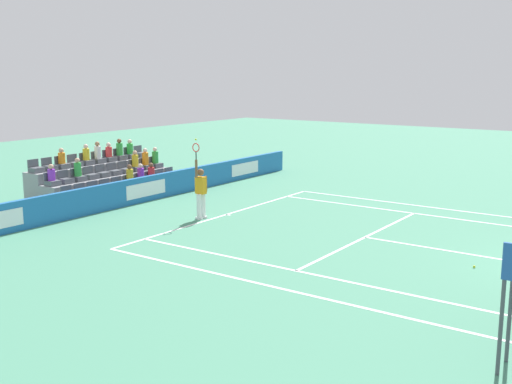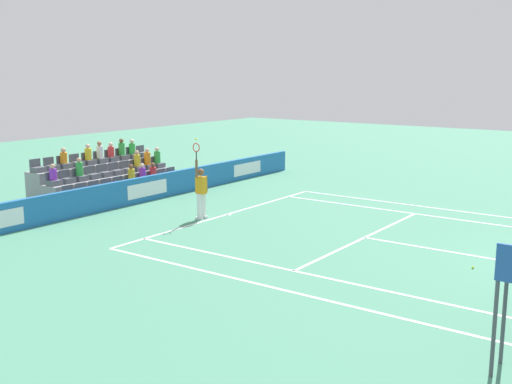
{
  "view_description": "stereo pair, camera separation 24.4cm",
  "coord_description": "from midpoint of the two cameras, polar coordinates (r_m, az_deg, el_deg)",
  "views": [
    {
      "loc": [
        17.48,
        1.71,
        5.09
      ],
      "look_at": [
        0.51,
        -10.22,
        1.1
      ],
      "focal_mm": 44.01,
      "sensor_mm": 36.0,
      "label": 1
    },
    {
      "loc": [
        17.34,
        1.91,
        5.09
      ],
      "look_at": [
        0.51,
        -10.22,
        1.1
      ],
      "focal_mm": 44.01,
      "sensor_mm": 36.0,
      "label": 2
    }
  ],
  "objects": [
    {
      "name": "line_singles_sideline_left",
      "position": [
        16.21,
        4.63,
        -7.44
      ],
      "size": [
        0.1,
        11.89,
        0.01
      ],
      "primitive_type": "cube",
      "color": "white",
      "rests_on": "ground"
    },
    {
      "name": "tennis_player",
      "position": [
        21.96,
        -5.36,
        0.08
      ],
      "size": [
        0.53,
        0.36,
        2.85
      ],
      "color": "white",
      "rests_on": "ground"
    },
    {
      "name": "line_service",
      "position": [
        19.91,
        9.54,
        -4.07
      ],
      "size": [
        8.23,
        0.1,
        0.01
      ],
      "primitive_type": "cube",
      "color": "white",
      "rests_on": "ground"
    },
    {
      "name": "line_baseline",
      "position": [
        22.73,
        -3.03,
        -2.06
      ],
      "size": [
        10.97,
        0.1,
        0.01
      ],
      "primitive_type": "cube",
      "color": "white",
      "rests_on": "ground"
    },
    {
      "name": "stadium_stand",
      "position": [
        27.01,
        -13.81,
        0.93
      ],
      "size": [
        6.2,
        2.85,
        2.19
      ],
      "color": "gray",
      "rests_on": "ground"
    },
    {
      "name": "line_doubles_sideline_right",
      "position": [
        24.7,
        16.03,
        -1.43
      ],
      "size": [
        0.1,
        11.89,
        0.01
      ],
      "primitive_type": "cube",
      "color": "white",
      "rests_on": "ground"
    },
    {
      "name": "line_centre_mark",
      "position": [
        22.67,
        -2.83,
        -2.09
      ],
      "size": [
        0.1,
        0.2,
        0.01
      ],
      "primitive_type": "cube",
      "color": "white",
      "rests_on": "ground"
    },
    {
      "name": "line_doubles_sideline_left",
      "position": [
        15.11,
        1.96,
        -8.79
      ],
      "size": [
        0.1,
        11.89,
        0.01
      ],
      "primitive_type": "cube",
      "color": "white",
      "rests_on": "ground"
    },
    {
      "name": "sponsor_barrier",
      "position": [
        25.32,
        -10.38,
        0.26
      ],
      "size": [
        20.01,
        0.22,
        1.0
      ],
      "color": "#1E66AD",
      "rests_on": "ground"
    },
    {
      "name": "line_singles_sideline_right",
      "position": [
        23.44,
        14.92,
        -2.02
      ],
      "size": [
        0.1,
        11.89,
        0.01
      ],
      "primitive_type": "cube",
      "color": "white",
      "rests_on": "ground"
    },
    {
      "name": "loose_tennis_ball",
      "position": [
        17.57,
        18.84,
        -6.44
      ],
      "size": [
        0.07,
        0.07,
        0.07
      ],
      "primitive_type": "sphere",
      "color": "#D1E533",
      "rests_on": "ground"
    },
    {
      "name": "line_centre_service",
      "position": [
        18.82,
        18.39,
        -5.37
      ],
      "size": [
        0.1,
        6.4,
        0.01
      ],
      "primitive_type": "cube",
      "color": "white",
      "rests_on": "ground"
    }
  ]
}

